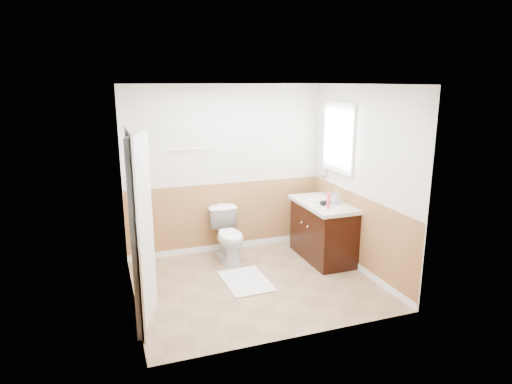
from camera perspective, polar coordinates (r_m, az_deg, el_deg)
name	(u,v)px	position (r m, az deg, el deg)	size (l,w,h in m)	color
floor	(255,283)	(5.83, -0.10, -11.69)	(3.00, 3.00, 0.00)	#8C7051
ceiling	(255,84)	(5.25, -0.12, 13.71)	(3.00, 3.00, 0.00)	white
wall_back	(226,170)	(6.62, -3.87, 2.86)	(3.00, 3.00, 0.00)	silver
wall_front	(301,220)	(4.25, 5.77, -3.61)	(3.00, 3.00, 0.00)	silver
wall_left	(128,200)	(5.12, -16.15, -1.02)	(3.00, 3.00, 0.00)	silver
wall_right	(361,180)	(6.06, 13.39, 1.46)	(3.00, 3.00, 0.00)	silver
wainscot_back	(227,218)	(6.79, -3.74, -3.38)	(3.00, 3.00, 0.00)	#A56A42
wainscot_front	(298,291)	(4.54, 5.46, -12.62)	(3.00, 3.00, 0.00)	#A56A42
wainscot_left	(134,263)	(5.36, -15.47, -8.78)	(2.60, 2.60, 0.00)	#A56A42
wainscot_right	(357,234)	(6.25, 12.91, -5.27)	(2.60, 2.60, 0.00)	#A56A42
toilet	(229,235)	(6.43, -3.53, -5.60)	(0.42, 0.73, 0.75)	white
bath_mat	(246,281)	(5.87, -1.30, -11.39)	(0.55, 0.80, 0.02)	white
vanity_cabinet	(323,232)	(6.54, 8.61, -5.14)	(0.55, 1.10, 0.80)	black
vanity_knob_left	(308,227)	(6.27, 6.66, -4.46)	(0.03, 0.03, 0.03)	silver
vanity_knob_right	(302,223)	(6.44, 5.88, -3.93)	(0.03, 0.03, 0.03)	silver
countertop	(323,204)	(6.40, 8.67, -1.56)	(0.60, 1.15, 0.05)	beige
sink_basin	(319,199)	(6.53, 8.14, -0.92)	(0.36, 0.36, 0.02)	white
faucet	(330,194)	(6.60, 9.55, -0.28)	(0.02, 0.02, 0.14)	silver
lotion_bottle	(329,201)	(6.07, 9.32, -1.14)	(0.05, 0.05, 0.22)	#F13E5A
soap_dispenser	(336,197)	(6.33, 10.26, -0.61)	(0.09, 0.10, 0.21)	#9BA6AF
hair_dryer_body	(325,203)	(6.26, 8.90, -1.35)	(0.07, 0.07, 0.14)	black
hair_dryer_handle	(323,205)	(6.26, 8.63, -1.63)	(0.03, 0.03, 0.07)	black
mirror_panel	(322,147)	(6.93, 8.44, 5.77)	(0.02, 0.35, 0.90)	silver
window_frame	(339,138)	(6.45, 10.59, 6.87)	(0.04, 0.80, 1.00)	white
window_glass	(340,138)	(6.46, 10.71, 6.87)	(0.01, 0.70, 0.90)	white
door	(143,231)	(4.76, -14.39, -4.94)	(0.05, 0.80, 2.04)	white
door_frame	(135,231)	(4.75, -15.31, -4.91)	(0.02, 0.92, 2.10)	white
door_knob	(146,228)	(5.10, -14.03, -4.47)	(0.06, 0.06, 0.06)	silver
towel_bar	(189,149)	(6.38, -8.58, 5.51)	(0.02, 0.02, 0.62)	silver
tp_holder_bar	(222,207)	(6.65, -4.46, -1.96)	(0.02, 0.02, 0.14)	silver
tp_roll	(222,207)	(6.65, -4.46, -1.96)	(0.11, 0.11, 0.10)	white
tp_sheet	(222,214)	(6.68, -4.44, -2.87)	(0.10, 0.01, 0.16)	white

